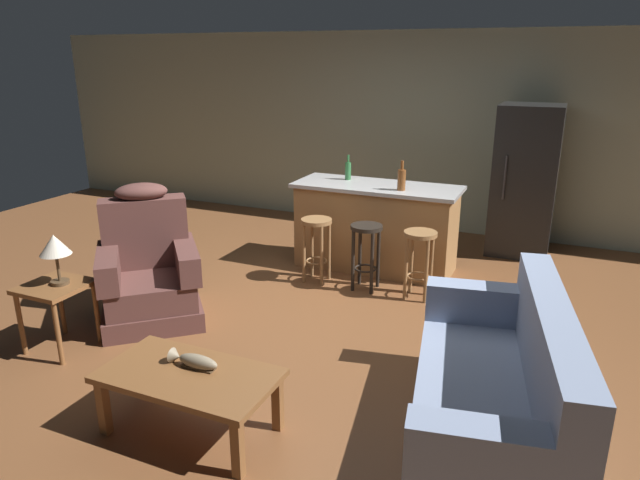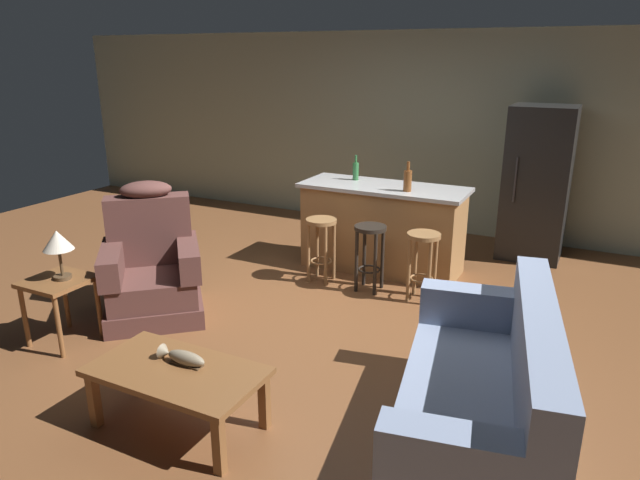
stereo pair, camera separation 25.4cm
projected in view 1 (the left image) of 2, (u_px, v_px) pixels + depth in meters
ground_plane at (328, 314)px, 5.28m from camera, size 12.00×12.00×0.00m
back_wall at (420, 133)px, 7.60m from camera, size 12.00×0.05×2.60m
coffee_table at (189, 381)px, 3.54m from camera, size 1.10×0.60×0.42m
fish_figurine at (194, 361)px, 3.57m from camera, size 0.34×0.10×0.10m
couch at (498, 395)px, 3.43m from camera, size 1.17×2.02×0.94m
recliner_near_lamp at (149, 273)px, 5.13m from camera, size 1.19×1.19×1.20m
end_table at (56, 296)px, 4.54m from camera, size 0.48×0.48×0.56m
table_lamp at (55, 247)px, 4.42m from camera, size 0.24×0.24×0.41m
kitchen_island at (376, 227)px, 6.31m from camera, size 1.80×0.70×0.95m
bar_stool_left at (317, 238)px, 5.93m from camera, size 0.32×0.32×0.68m
bar_stool_middle at (366, 245)px, 5.72m from camera, size 0.32×0.32×0.68m
bar_stool_right at (419, 252)px, 5.51m from camera, size 0.32×0.32×0.68m
refrigerator at (525, 181)px, 6.68m from camera, size 0.70×0.69×1.76m
bottle_tall_green at (402, 179)px, 5.88m from camera, size 0.08×0.08×0.31m
bottle_short_amber at (348, 170)px, 6.39m from camera, size 0.07×0.07×0.28m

